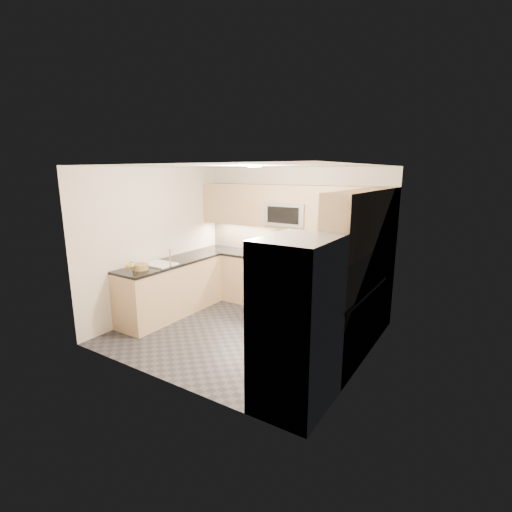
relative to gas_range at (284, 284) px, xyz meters
name	(u,v)px	position (x,y,z in m)	size (l,w,h in m)	color
floor	(244,333)	(0.00, -1.28, -0.46)	(3.60, 3.20, 0.00)	black
ceiling	(242,166)	(0.00, -1.28, 2.04)	(3.60, 3.20, 0.02)	beige
wall_back	(293,238)	(0.00, 0.32, 0.79)	(3.60, 0.02, 2.50)	beige
wall_front	(161,280)	(0.00, -2.88, 0.79)	(3.60, 0.02, 2.50)	beige
wall_left	(157,242)	(-1.80, -1.28, 0.79)	(0.02, 3.20, 2.50)	beige
wall_right	(366,271)	(1.80, -1.28, 0.79)	(0.02, 3.20, 2.50)	beige
base_cab_back_left	(235,275)	(-1.09, 0.02, -0.01)	(1.42, 0.60, 0.90)	tan
base_cab_back_right	(343,295)	(1.09, 0.02, -0.01)	(1.42, 0.60, 0.90)	tan
base_cab_right	(343,323)	(1.50, -1.12, -0.01)	(0.60, 1.70, 0.90)	tan
base_cab_peninsula	(172,289)	(-1.50, -1.28, -0.01)	(0.60, 2.00, 0.90)	tan
countertop_back_left	(235,252)	(-1.09, 0.02, 0.47)	(1.42, 0.63, 0.04)	black
countertop_back_right	(344,267)	(1.09, 0.02, 0.47)	(1.42, 0.63, 0.04)	black
countertop_right	(345,290)	(1.50, -1.12, 0.47)	(0.63, 1.70, 0.04)	black
countertop_peninsula	(170,263)	(-1.50, -1.28, 0.47)	(0.63, 2.00, 0.04)	black
upper_cab_back	(289,207)	(0.00, 0.15, 1.37)	(3.60, 0.35, 0.75)	tan
upper_cab_right	(362,220)	(1.62, -1.00, 1.37)	(0.35, 1.95, 0.75)	tan
backsplash_back	(293,241)	(0.00, 0.32, 0.74)	(3.60, 0.01, 0.51)	tan
backsplash_right	(376,267)	(1.80, -0.82, 0.74)	(0.01, 2.30, 0.51)	tan
gas_range	(284,284)	(0.00, 0.00, 0.00)	(0.76, 0.65, 0.91)	#95979C
range_cooktop	(284,259)	(0.00, 0.00, 0.46)	(0.76, 0.65, 0.03)	black
oven_door_glass	(275,289)	(0.00, -0.33, -0.01)	(0.62, 0.02, 0.45)	black
oven_handle	(274,274)	(0.00, -0.35, 0.26)	(0.02, 0.02, 0.60)	#B2B5BA
microwave	(288,214)	(0.00, 0.12, 1.24)	(0.76, 0.40, 0.40)	#9D9EA4
microwave_door	(283,215)	(0.00, -0.08, 1.24)	(0.60, 0.01, 0.28)	black
refrigerator	(297,324)	(1.45, -2.43, 0.45)	(0.70, 0.90, 1.80)	#A6AAAF
fridge_handle_left	(257,318)	(1.08, -2.61, 0.49)	(0.02, 0.02, 1.20)	#B2B5BA
fridge_handle_right	(274,307)	(1.08, -2.25, 0.49)	(0.02, 0.02, 1.20)	#B2B5BA
sink_basin	(159,268)	(-1.50, -1.53, 0.42)	(0.52, 0.38, 0.16)	white
faucet	(170,258)	(-1.24, -1.53, 0.62)	(0.03, 0.03, 0.28)	silver
utensil_bowl	(351,263)	(1.23, -0.08, 0.57)	(0.31, 0.31, 0.18)	#62C152
cutting_board	(262,254)	(-0.50, 0.06, 0.49)	(0.36, 0.25, 0.01)	orange
fruit_basket	(140,267)	(-1.50, -1.91, 0.53)	(0.24, 0.24, 0.09)	olive
fruit_apple	(132,264)	(-1.53, -2.04, 0.60)	(0.07, 0.07, 0.07)	red
fruit_pear	(132,265)	(-1.46, -2.10, 0.60)	(0.07, 0.07, 0.07)	#76BF52
dish_towel_check	(270,284)	(-0.06, -0.37, 0.10)	(0.17, 0.01, 0.32)	white
dish_towel_blue	(278,285)	(0.09, -0.37, 0.10)	(0.20, 0.02, 0.37)	#346191
fruit_orange	(128,266)	(-1.48, -2.15, 0.60)	(0.07, 0.07, 0.07)	orange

